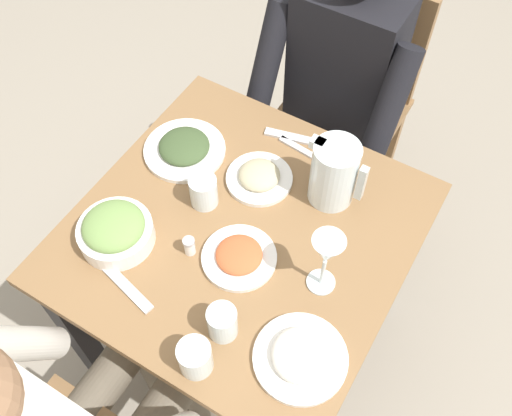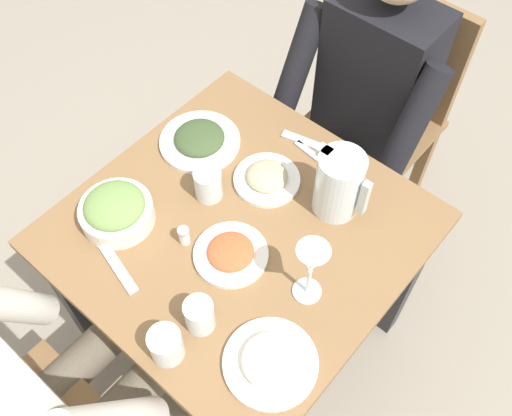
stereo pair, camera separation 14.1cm
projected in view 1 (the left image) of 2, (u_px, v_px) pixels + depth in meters
The scene contains 18 objects.
ground_plane at pixel (246, 334), 2.04m from camera, with size 8.00×8.00×0.00m, color gray.
dining_table at pixel (242, 254), 1.57m from camera, with size 0.83×0.83×0.70m.
chair_far at pixel (351, 92), 2.01m from camera, with size 0.40×0.40×0.90m.
diner_far at pixel (329, 98), 1.79m from camera, with size 0.48×0.53×1.19m.
water_pitcher at pixel (334, 173), 1.44m from camera, with size 0.16×0.12×0.19m.
salad_bowl at pixel (115, 230), 1.41m from camera, with size 0.19×0.19×0.09m.
plate_beans at pixel (259, 177), 1.54m from camera, with size 0.18×0.18×0.04m.
plate_yoghurt at pixel (301, 356), 1.25m from camera, with size 0.21×0.21×0.06m.
plate_dolmas at pixel (184, 148), 1.60m from camera, with size 0.23×0.23×0.05m.
plate_rice_curry at pixel (239, 256), 1.40m from camera, with size 0.19×0.19×0.04m.
water_glass_far_right at pixel (222, 322), 1.27m from camera, with size 0.07×0.07×0.09m, color silver.
water_glass_near_left at pixel (204, 191), 1.47m from camera, with size 0.07×0.07×0.09m, color silver.
water_glass_near_right at pixel (195, 358), 1.23m from camera, with size 0.08×0.08×0.09m, color silver.
wine_glass at pixel (327, 253), 1.26m from camera, with size 0.08×0.08×0.20m.
salt_shaker at pixel (189, 246), 1.40m from camera, with size 0.03×0.03×0.05m.
fork_near at pixel (127, 288), 1.36m from camera, with size 0.17×0.03×0.01m, color silver.
knife_near at pixel (307, 153), 1.60m from camera, with size 0.18×0.02×0.01m, color silver.
fork_far at pixel (294, 138), 1.63m from camera, with size 0.17×0.03×0.01m, color silver.
Camera 1 is at (0.43, -0.65, 1.94)m, focal length 40.05 mm.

